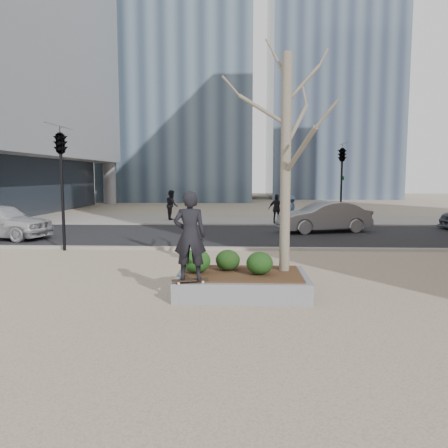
{
  "coord_description": "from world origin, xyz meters",
  "views": [
    {
      "loc": [
        0.99,
        -9.93,
        2.71
      ],
      "look_at": [
        0.5,
        2.0,
        1.4
      ],
      "focal_mm": 35.0,
      "sensor_mm": 36.0,
      "label": 1
    }
  ],
  "objects_px": {
    "planter": "(242,284)",
    "skateboarder": "(190,236)",
    "police_car": "(0,221)",
    "skateboard": "(190,281)"
  },
  "relations": [
    {
      "from": "skateboarder",
      "to": "planter",
      "type": "bearing_deg",
      "value": -142.36
    },
    {
      "from": "planter",
      "to": "skateboarder",
      "type": "height_order",
      "value": "skateboarder"
    },
    {
      "from": "skateboarder",
      "to": "police_car",
      "type": "distance_m",
      "value": 13.16
    },
    {
      "from": "planter",
      "to": "police_car",
      "type": "height_order",
      "value": "police_car"
    },
    {
      "from": "planter",
      "to": "police_car",
      "type": "bearing_deg",
      "value": 141.37
    },
    {
      "from": "planter",
      "to": "skateboard",
      "type": "xyz_separation_m",
      "value": [
        -1.1,
        -0.88,
        0.26
      ]
    },
    {
      "from": "skateboard",
      "to": "skateboarder",
      "type": "relative_size",
      "value": 0.41
    },
    {
      "from": "planter",
      "to": "skateboarder",
      "type": "distance_m",
      "value": 1.88
    },
    {
      "from": "skateboard",
      "to": "police_car",
      "type": "bearing_deg",
      "value": 118.95
    },
    {
      "from": "skateboard",
      "to": "skateboarder",
      "type": "bearing_deg",
      "value": 73.59
    }
  ]
}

